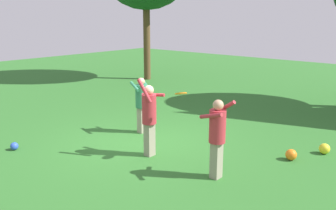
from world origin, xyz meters
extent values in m
plane|color=#2D6B28|center=(0.00, 0.00, 0.00)|extent=(40.00, 40.00, 0.00)
cube|color=gray|center=(0.79, -0.48, 0.40)|extent=(0.19, 0.22, 0.81)
cylinder|color=#B72D38|center=(0.79, -0.48, 1.16)|extent=(0.34, 0.34, 0.70)
sphere|color=beige|center=(0.79, -0.48, 1.62)|extent=(0.23, 0.23, 0.23)
cylinder|color=#B72D38|center=(0.74, -0.29, 1.46)|extent=(0.60, 0.22, 0.13)
cylinder|color=#B72D38|center=(0.83, -0.68, 1.64)|extent=(0.39, 0.17, 0.55)
cube|color=gray|center=(2.69, -0.46, 0.39)|extent=(0.19, 0.22, 0.78)
cylinder|color=#B72D38|center=(2.69, -0.46, 1.13)|extent=(0.34, 0.34, 0.68)
sphere|color=tan|center=(2.69, -0.46, 1.57)|extent=(0.22, 0.22, 0.22)
cylinder|color=#B72D38|center=(2.66, -0.66, 1.38)|extent=(0.58, 0.17, 0.24)
cylinder|color=#B72D38|center=(2.72, -0.27, 1.48)|extent=(0.54, 0.16, 0.38)
cube|color=gray|center=(-0.60, 0.64, 0.37)|extent=(0.19, 0.22, 0.75)
cylinder|color=#2D7551|center=(-0.60, 0.64, 1.08)|extent=(0.34, 0.34, 0.65)
sphere|color=tan|center=(-0.60, 0.64, 1.50)|extent=(0.21, 0.21, 0.21)
cylinder|color=#2D7551|center=(-0.52, 0.83, 1.30)|extent=(0.53, 0.29, 0.29)
cylinder|color=#2D7551|center=(-0.68, 0.46, 1.38)|extent=(0.54, 0.29, 0.21)
cylinder|color=orange|center=(1.59, -0.29, 1.62)|extent=(0.37, 0.37, 0.11)
sphere|color=yellow|center=(3.95, 2.40, 0.13)|extent=(0.26, 0.26, 0.26)
sphere|color=blue|center=(-2.04, -2.46, 0.10)|extent=(0.20, 0.20, 0.20)
sphere|color=orange|center=(3.49, 1.48, 0.13)|extent=(0.26, 0.26, 0.26)
cylinder|color=brown|center=(-6.72, 7.15, 2.26)|extent=(0.35, 0.35, 4.53)
camera|label=1|loc=(6.51, -6.38, 3.32)|focal=38.62mm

